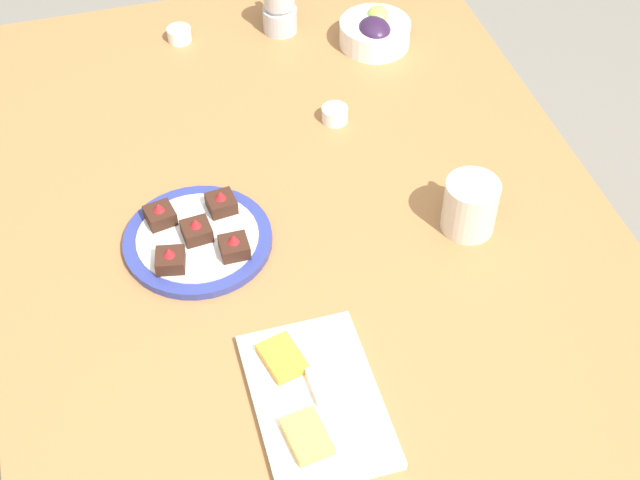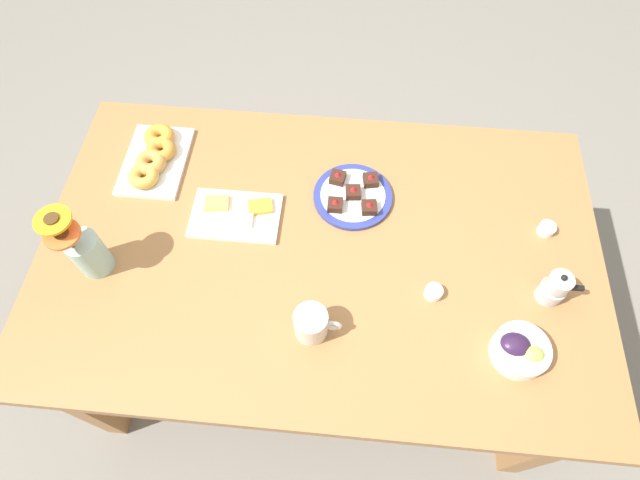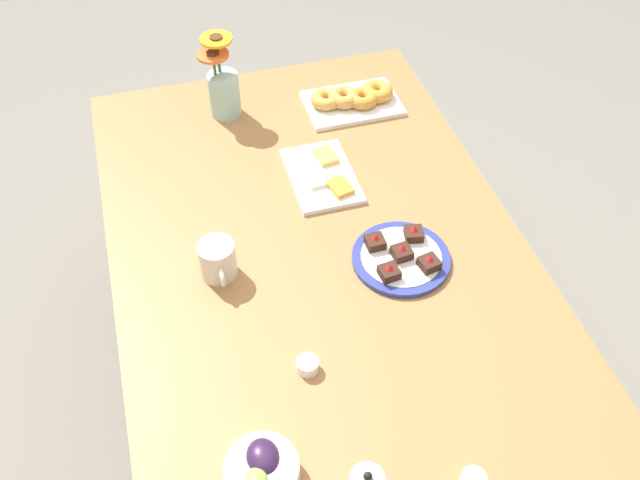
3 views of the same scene
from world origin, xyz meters
The scene contains 11 objects.
ground_plane centered at (0.00, 0.00, 0.00)m, with size 6.00×6.00×0.00m, color slate.
dining_table centered at (0.00, 0.00, 0.65)m, with size 1.60×1.00×0.74m.
coffee_mug centered at (0.00, -0.25, 0.79)m, with size 0.12×0.09×0.09m.
grape_bowl centered at (0.52, -0.26, 0.77)m, with size 0.14×0.14×0.07m.
cheese_platter centered at (-0.25, 0.08, 0.75)m, with size 0.26×0.17×0.03m.
croissant_platter centered at (-0.54, 0.26, 0.76)m, with size 0.19×0.29×0.05m.
jam_cup_honey centered at (0.65, 0.11, 0.76)m, with size 0.05×0.05×0.03m.
jam_cup_berry centered at (0.32, -0.12, 0.76)m, with size 0.05×0.05×0.03m.
dessert_plate centered at (0.08, 0.18, 0.75)m, with size 0.24×0.24×0.05m.
flower_vase centered at (-0.61, -0.12, 0.83)m, with size 0.11×0.11×0.25m.
moka_pot centered at (0.63, -0.09, 0.79)m, with size 0.11×0.07×0.12m.
Camera 2 is at (0.06, -0.69, 1.98)m, focal length 28.00 mm.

